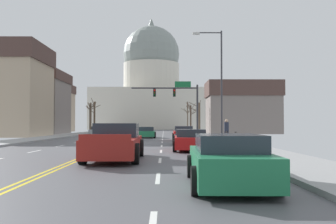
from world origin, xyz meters
The scene contains 24 objects.
ground centered at (0.00, 0.00, 0.02)m, with size 20.00×180.00×0.20m.
signal_gantry centered at (5.34, 15.33, 4.69)m, with size 7.91×0.41×6.41m.
street_lamp_right centered at (7.92, 0.21, 5.27)m, with size 2.35×0.24×8.75m.
capitol_building centered at (0.00, 78.26, 11.31)m, with size 31.70×23.17×31.69m.
sedan_near_00 centered at (1.76, 11.61, 0.55)m, with size 2.00×4.24×1.19m.
sedan_near_01 centered at (5.43, 5.42, 0.61)m, with size 2.01×4.55×1.31m.
sedan_near_02 centered at (5.35, -1.54, 0.53)m, with size 2.20×4.63×1.13m.
sedan_near_03 centered at (5.17, -7.86, 0.58)m, with size 2.10×4.51×1.21m.
pickup_truck_near_04 centered at (1.58, -13.40, 0.70)m, with size 2.31×5.74×1.55m.
sedan_near_05 centered at (5.27, -20.23, 0.61)m, with size 2.06×4.56×1.27m.
sedan_oncoming_00 centered at (-5.43, 23.02, 0.55)m, with size 2.06×4.47×1.16m.
sedan_oncoming_01 centered at (-1.79, 34.84, 0.59)m, with size 2.13×4.51×1.25m.
sedan_oncoming_02 centered at (-5.02, 44.27, 0.58)m, with size 2.20×4.73×1.24m.
sedan_oncoming_03 centered at (-5.15, 56.61, 0.55)m, with size 2.02×4.35×1.20m.
flank_building_01 centered at (-18.88, 43.72, 4.53)m, with size 9.78×6.28×8.95m.
flank_building_02 centered at (-16.02, 27.93, 4.70)m, with size 9.38×9.55×9.30m.
flank_building_03 centered at (15.74, 28.76, 4.06)m, with size 11.10×6.79×7.98m.
bare_tree_00 centered at (8.94, 28.00, 2.63)m, with size 1.85×1.91×5.18m.
bare_tree_01 centered at (-8.78, 34.75, 2.78)m, with size 2.27×1.75×5.18m.
bare_tree_02 centered at (8.42, 38.46, 2.83)m, with size 2.25×2.56×5.32m.
bare_tree_03 centered at (-8.94, 39.00, 3.05)m, with size 1.66×1.84×6.06m.
bare_tree_04 centered at (8.64, 51.04, 3.34)m, with size 2.25×2.25×5.98m.
pedestrian_00 centered at (8.27, -1.66, 1.09)m, with size 0.35×0.34×1.72m.
bicycle_parked centered at (8.72, -2.58, 0.49)m, with size 0.12×1.77×0.85m.
Camera 1 is at (3.68, -29.71, 1.54)m, focal length 40.79 mm.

